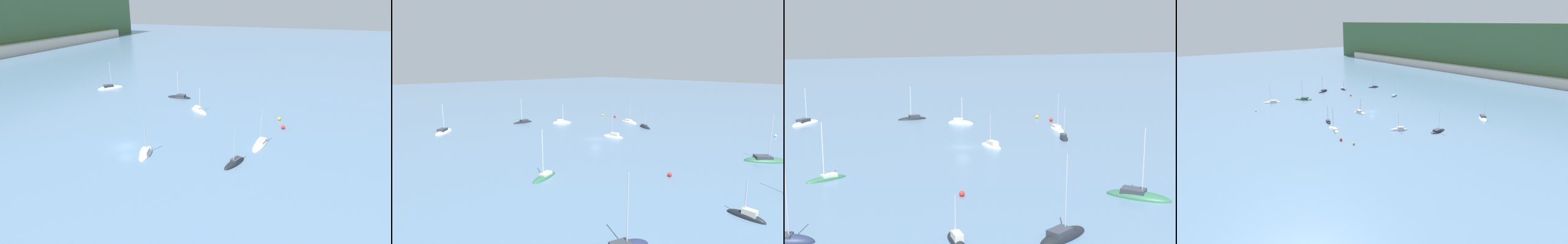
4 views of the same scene
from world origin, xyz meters
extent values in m
plane|color=slate|center=(0.00, 0.00, 0.00)|extent=(600.00, 600.00, 0.00)
cube|color=#42663D|center=(0.00, 148.52, 18.07)|extent=(404.17, 58.20, 36.14)
cube|color=beige|center=(0.00, 115.92, 2.80)|extent=(343.54, 6.00, 5.61)
ellipsoid|color=black|center=(-44.81, 14.75, 0.00)|extent=(5.05, 1.41, 1.55)
cube|color=beige|center=(-45.22, 14.74, 0.85)|extent=(1.82, 0.98, 0.86)
cylinder|color=#B2B2B7|center=(-44.56, 14.75, 2.84)|extent=(0.14, 0.14, 4.83)
ellipsoid|color=#2D6647|center=(-37.95, -13.59, 0.00)|extent=(8.71, 8.31, 1.79)
cube|color=#333842|center=(-37.43, -13.11, 0.85)|extent=(3.85, 3.78, 0.71)
cylinder|color=silver|center=(-38.28, -13.88, 5.16)|extent=(0.14, 0.14, 9.33)
ellipsoid|color=silver|center=(-1.33, -5.42, 0.00)|extent=(6.51, 3.38, 1.36)
cube|color=beige|center=(-1.82, -5.54, 0.79)|extent=(2.50, 1.89, 0.83)
cylinder|color=#B2B2B7|center=(-1.03, -5.35, 3.33)|extent=(0.14, 0.14, 5.91)
ellipsoid|color=silver|center=(24.80, -7.20, 0.00)|extent=(4.90, 6.14, 1.75)
cube|color=beige|center=(25.08, -6.78, 0.89)|extent=(2.23, 2.52, 0.81)
cylinder|color=silver|center=(24.62, -7.46, 3.45)|extent=(0.14, 0.14, 5.94)
ellipsoid|color=#2D6647|center=(-14.78, 26.64, 0.00)|extent=(4.03, 6.69, 1.17)
cube|color=silver|center=(-14.60, 26.16, 0.57)|extent=(2.03, 2.63, 0.50)
cylinder|color=silver|center=(-14.90, 26.94, 4.65)|extent=(0.14, 0.14, 8.67)
ellipsoid|color=white|center=(10.03, -25.60, 0.00)|extent=(7.83, 3.33, 1.59)
cube|color=silver|center=(10.63, -25.70, 0.69)|extent=(2.94, 1.90, 0.52)
cylinder|color=#B2B2B7|center=(9.66, -25.53, 4.25)|extent=(0.14, 0.14, 7.63)
ellipsoid|color=white|center=(-41.98, -28.17, 0.00)|extent=(6.09, 8.57, 1.62)
cube|color=beige|center=(-41.66, -27.57, 0.78)|extent=(2.92, 3.47, 0.67)
cylinder|color=silver|center=(-42.17, -28.54, 4.74)|extent=(0.14, 0.14, 8.58)
ellipsoid|color=white|center=(36.39, 28.27, 0.00)|extent=(7.78, 7.78, 1.82)
cube|color=#333842|center=(35.92, 28.74, 0.93)|extent=(3.44, 3.44, 0.85)
cylinder|color=silver|center=(36.69, 27.98, 4.63)|extent=(0.14, 0.14, 8.25)
ellipsoid|color=black|center=(0.69, -22.37, 0.00)|extent=(6.11, 3.69, 1.42)
cube|color=#333842|center=(1.13, -22.55, 0.68)|extent=(2.40, 1.85, 0.58)
cylinder|color=#B2B2B7|center=(0.42, -22.27, 3.41)|extent=(0.14, 0.14, 6.03)
ellipsoid|color=#232D4C|center=(-38.86, 32.32, 0.00)|extent=(3.89, 6.58, 1.95)
cube|color=#333842|center=(-38.71, 32.80, 0.77)|extent=(2.10, 2.58, 0.48)
cylinder|color=#B2B2B7|center=(-38.95, 32.03, 4.67)|extent=(0.14, 0.14, 8.28)
ellipsoid|color=black|center=(-47.47, 3.06, 0.00)|extent=(5.67, 8.03, 1.81)
cube|color=#333842|center=(-47.74, 3.61, 0.85)|extent=(2.80, 3.27, 0.70)
cylinder|color=#B2B2B7|center=(-47.30, 2.71, 5.06)|extent=(0.14, 0.14, 9.12)
ellipsoid|color=black|center=(34.57, 2.59, 0.00)|extent=(2.89, 7.44, 1.26)
cube|color=#333842|center=(34.60, 2.00, 0.69)|extent=(1.89, 2.73, 0.68)
cylinder|color=silver|center=(34.55, 2.95, 4.31)|extent=(0.14, 0.14, 7.94)
sphere|color=red|center=(-29.51, 9.34, 0.39)|extent=(0.79, 0.79, 0.79)
sphere|color=yellow|center=(25.67, -27.85, 0.38)|extent=(0.76, 0.76, 0.76)
sphere|color=red|center=(20.33, -29.20, 0.45)|extent=(0.90, 0.90, 0.90)
sphere|color=white|center=(-31.84, -39.38, 0.34)|extent=(0.67, 0.67, 0.67)
camera|label=1|loc=(-47.15, -32.14, 27.58)|focal=28.00mm
camera|label=2|loc=(-58.71, 55.44, 20.07)|focal=28.00mm
camera|label=3|loc=(-98.90, 30.71, 23.50)|focal=50.00mm
camera|label=4|loc=(99.57, -79.35, 37.56)|focal=28.00mm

